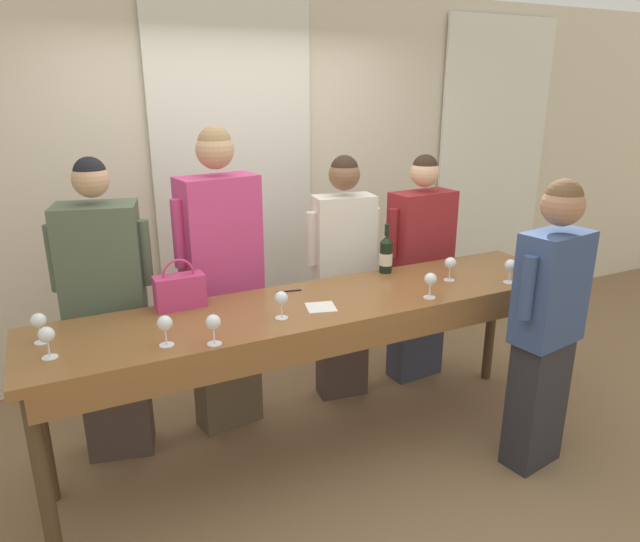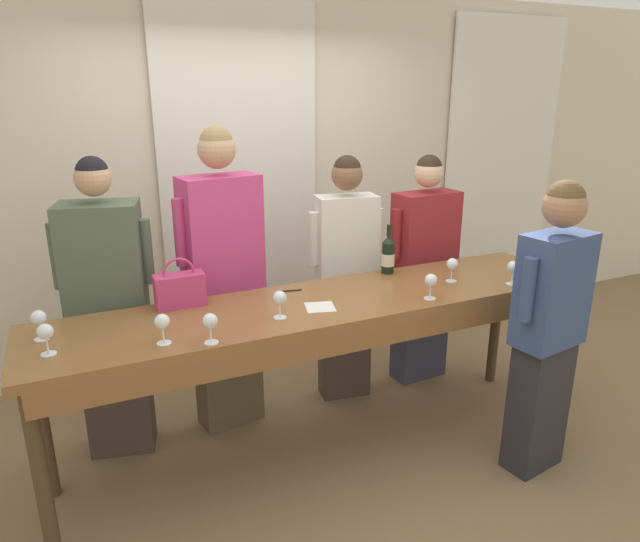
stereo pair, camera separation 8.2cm
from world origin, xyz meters
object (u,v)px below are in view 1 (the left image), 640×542
wine_glass_front_mid (529,256)px  guest_olive_jacket (107,314)px  wine_bottle (386,255)px  wine_glass_center_left (511,266)px  host_pouring (547,324)px  wine_glass_front_right (450,264)px  tasting_bar (327,318)px  wine_glass_center_right (165,324)px  wine_glass_back_right (213,323)px  guest_cream_sweater (343,276)px  handbag (180,290)px  guest_pink_top (222,281)px  wine_glass_back_left (281,299)px  wine_glass_front_left (430,280)px  wine_glass_back_mid (39,322)px  guest_striped_shirt (419,268)px  wine_glass_center_mid (47,336)px

wine_glass_front_mid → guest_olive_jacket: bearing=164.8°
wine_bottle → wine_glass_center_left: (0.56, -0.50, -0.01)m
wine_glass_front_mid → host_pouring: 0.65m
wine_glass_front_right → tasting_bar: bearing=179.4°
wine_glass_center_right → wine_glass_back_right: (0.20, -0.08, 0.00)m
guest_cream_sweater → host_pouring: size_ratio=1.02×
wine_bottle → wine_glass_back_right: 1.39m
handbag → wine_glass_center_left: handbag is taller
wine_glass_center_right → guest_pink_top: bearing=56.6°
wine_bottle → guest_cream_sweater: guest_cream_sweater is taller
guest_olive_jacket → wine_bottle: bearing=-9.7°
guest_cream_sweater → wine_glass_back_left: bearing=-136.8°
wine_glass_front_left → guest_pink_top: 1.24m
wine_glass_center_left → wine_glass_center_right: (-2.04, 0.04, 0.00)m
tasting_bar → wine_glass_front_right: bearing=-0.6°
wine_glass_front_right → wine_glass_back_mid: same height
wine_glass_center_right → host_pouring: bearing=-12.5°
wine_glass_back_left → wine_glass_back_right: (-0.40, -0.15, 0.00)m
wine_bottle → guest_striped_shirt: bearing=30.7°
tasting_bar → host_pouring: host_pouring is taller
tasting_bar → wine_glass_center_mid: bearing=-177.3°
wine_bottle → handbag: bearing=-179.0°
handbag → wine_glass_front_mid: (2.13, -0.37, 0.01)m
wine_glass_front_left → wine_glass_back_left: (-0.86, 0.10, 0.00)m
wine_glass_center_left → guest_olive_jacket: bearing=160.5°
wine_glass_center_mid → guest_cream_sweater: bearing=19.7°
wine_glass_front_right → wine_glass_front_mid: bearing=-8.5°
wine_glass_front_right → wine_glass_front_left: bearing=-146.6°
guest_striped_shirt → guest_olive_jacket: bearing=-180.0°
handbag → guest_striped_shirt: 1.82m
wine_glass_front_mid → wine_glass_back_mid: same height
wine_glass_front_mid → wine_glass_center_left: 0.29m
wine_glass_back_mid → guest_olive_jacket: size_ratio=0.08×
wine_glass_center_left → guest_striped_shirt: bearing=95.9°
wine_glass_front_right → wine_glass_back_right: bearing=-171.0°
guest_olive_jacket → host_pouring: guest_olive_jacket is taller
wine_glass_front_mid → guest_olive_jacket: 2.58m
wine_bottle → wine_glass_back_left: (-0.88, -0.40, -0.01)m
wine_glass_center_mid → wine_glass_back_right: 0.71m
tasting_bar → wine_glass_center_left: wine_glass_center_left is taller
wine_glass_front_left → wine_glass_front_mid: size_ratio=1.00×
guest_olive_jacket → wine_glass_back_mid: bearing=-125.7°
handbag → wine_glass_front_left: 1.37m
wine_glass_back_mid → guest_striped_shirt: (2.47, 0.46, -0.23)m
wine_glass_center_mid → guest_pink_top: 1.18m
wine_glass_front_mid → guest_olive_jacket: guest_olive_jacket is taller
handbag → wine_glass_front_left: handbag is taller
wine_bottle → wine_glass_center_right: (-1.48, -0.47, -0.01)m
tasting_bar → guest_cream_sweater: 0.71m
tasting_bar → wine_glass_front_left: wine_glass_front_left is taller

